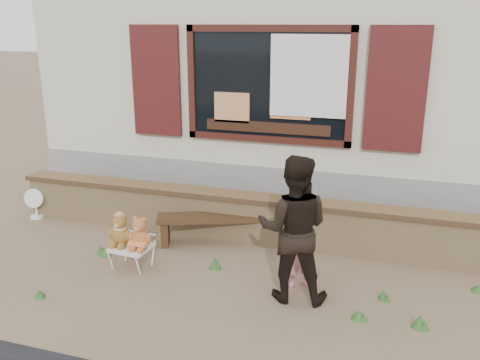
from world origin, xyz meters
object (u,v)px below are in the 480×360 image
(child, at_px, (299,251))
(adult, at_px, (294,229))
(bench, at_px, (216,223))
(teddy_bear_left, at_px, (120,229))
(teddy_bear_right, at_px, (140,232))
(folding_chair, at_px, (131,248))

(child, height_order, adult, adult)
(bench, distance_m, adult, 1.78)
(teddy_bear_left, height_order, adult, adult)
(bench, xyz_separation_m, child, (1.32, -0.84, 0.15))
(bench, height_order, teddy_bear_left, teddy_bear_left)
(bench, relative_size, child, 1.81)
(child, xyz_separation_m, adult, (-0.02, -0.26, 0.37))
(teddy_bear_right, bearing_deg, folding_chair, -180.00)
(folding_chair, height_order, child, child)
(teddy_bear_left, bearing_deg, teddy_bear_right, -0.00)
(folding_chair, relative_size, teddy_bear_right, 1.16)
(teddy_bear_left, bearing_deg, folding_chair, -0.00)
(teddy_bear_right, bearing_deg, child, 8.37)
(folding_chair, xyz_separation_m, teddy_bear_left, (-0.14, 0.01, 0.24))
(folding_chair, distance_m, child, 2.08)
(teddy_bear_left, height_order, child, child)
(folding_chair, distance_m, teddy_bear_right, 0.27)
(teddy_bear_left, xyz_separation_m, teddy_bear_right, (0.28, -0.02, -0.00))
(folding_chair, bearing_deg, adult, 0.52)
(folding_chair, xyz_separation_m, adult, (2.05, -0.10, 0.56))
(bench, relative_size, teddy_bear_left, 3.83)
(folding_chair, relative_size, adult, 0.30)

